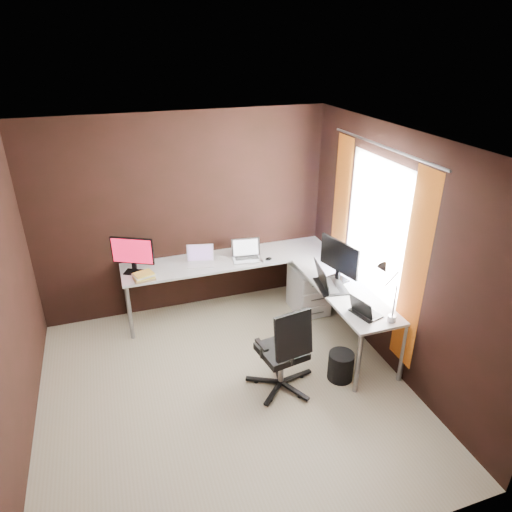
{
  "coord_description": "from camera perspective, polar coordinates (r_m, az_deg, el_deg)",
  "views": [
    {
      "loc": [
        -0.85,
        -3.46,
        3.26
      ],
      "look_at": [
        0.64,
        0.95,
        0.99
      ],
      "focal_mm": 32.0,
      "sensor_mm": 36.0,
      "label": 1
    }
  ],
  "objects": [
    {
      "name": "desk_lamp",
      "position": [
        4.52,
        16.05,
        -3.47
      ],
      "size": [
        0.19,
        0.23,
        0.61
      ],
      "rotation": [
        0.0,
        0.0,
        -0.16
      ],
      "color": "slate",
      "rests_on": "desk"
    },
    {
      "name": "mouse_left",
      "position": [
        5.4,
        -13.52,
        -2.58
      ],
      "size": [
        0.09,
        0.07,
        0.03
      ],
      "primitive_type": "ellipsoid",
      "rotation": [
        0.0,
        0.0,
        -0.16
      ],
      "color": "black",
      "rests_on": "desk"
    },
    {
      "name": "mouse_corner",
      "position": [
        5.67,
        1.59,
        -0.35
      ],
      "size": [
        0.09,
        0.07,
        0.03
      ],
      "primitive_type": "ellipsoid",
      "rotation": [
        0.0,
        0.0,
        0.14
      ],
      "color": "black",
      "rests_on": "desk"
    },
    {
      "name": "desk",
      "position": [
        5.46,
        1.72,
        -2.27
      ],
      "size": [
        2.65,
        2.25,
        0.73
      ],
      "color": "white",
      "rests_on": "ground"
    },
    {
      "name": "monitor_right",
      "position": [
        5.19,
        10.38,
        -0.28
      ],
      "size": [
        0.2,
        0.58,
        0.48
      ],
      "rotation": [
        0.0,
        0.0,
        1.83
      ],
      "color": "black",
      "rests_on": "desk"
    },
    {
      "name": "laptop_silver",
      "position": [
        5.7,
        -1.18,
        0.17
      ],
      "size": [
        0.39,
        0.3,
        0.24
      ],
      "rotation": [
        0.0,
        0.0,
        -0.13
      ],
      "color": "silver",
      "rests_on": "desk"
    },
    {
      "name": "laptop_black_small",
      "position": [
        4.71,
        13.34,
        -6.7
      ],
      "size": [
        0.28,
        0.34,
        0.2
      ],
      "rotation": [
        0.0,
        0.0,
        1.83
      ],
      "color": "black",
      "rests_on": "desk"
    },
    {
      "name": "laptop_black_big",
      "position": [
        5.11,
        8.93,
        -3.28
      ],
      "size": [
        0.36,
        0.46,
        0.28
      ],
      "rotation": [
        0.0,
        0.0,
        1.41
      ],
      "color": "black",
      "rests_on": "desk"
    },
    {
      "name": "room",
      "position": [
        4.22,
        0.02,
        -2.06
      ],
      "size": [
        3.6,
        3.6,
        2.5
      ],
      "color": "#B4AA8C",
      "rests_on": "ground"
    },
    {
      "name": "wastebasket",
      "position": [
        4.96,
        10.54,
        -13.37
      ],
      "size": [
        0.27,
        0.27,
        0.31
      ],
      "primitive_type": "cylinder",
      "rotation": [
        0.0,
        0.0,
        -0.0
      ],
      "color": "black",
      "rests_on": "ground"
    },
    {
      "name": "monitor_left",
      "position": [
        5.47,
        -15.18,
        0.34
      ],
      "size": [
        0.46,
        0.26,
        0.44
      ],
      "rotation": [
        0.0,
        0.0,
        -0.48
      ],
      "color": "black",
      "rests_on": "desk"
    },
    {
      "name": "office_chair",
      "position": [
        4.69,
        3.41,
        -13.4
      ],
      "size": [
        0.55,
        0.55,
        0.98
      ],
      "rotation": [
        0.0,
        0.0,
        0.16
      ],
      "color": "black",
      "rests_on": "ground"
    },
    {
      "name": "book_stack",
      "position": [
        5.38,
        -13.84,
        -2.47
      ],
      "size": [
        0.26,
        0.23,
        0.08
      ],
      "rotation": [
        0.0,
        0.0,
        0.22
      ],
      "color": "tan",
      "rests_on": "desk"
    },
    {
      "name": "drawer_pedestal",
      "position": [
        5.94,
        6.63,
        -4.14
      ],
      "size": [
        0.42,
        0.5,
        0.6
      ],
      "primitive_type": "cube",
      "color": "white",
      "rests_on": "ground"
    },
    {
      "name": "laptop_white",
      "position": [
        5.62,
        -6.96,
        -0.45
      ],
      "size": [
        0.37,
        0.3,
        0.22
      ],
      "rotation": [
        0.0,
        0.0,
        -0.23
      ],
      "color": "white",
      "rests_on": "desk"
    }
  ]
}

